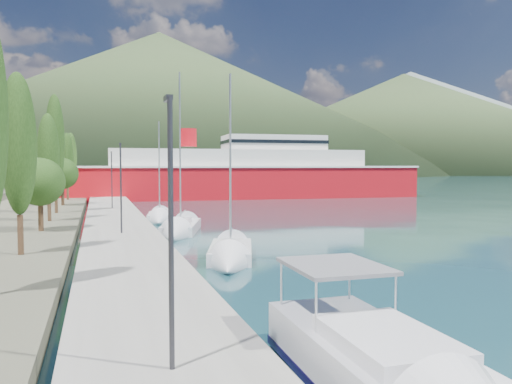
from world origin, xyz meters
name	(u,v)px	position (x,y,z in m)	size (l,w,h in m)	color
ground	(137,185)	(0.00, 120.00, 0.00)	(1400.00, 1400.00, 0.00)	#183F47
quay	(116,222)	(-9.00, 26.00, 0.40)	(5.00, 88.00, 0.80)	gray
hills_far	(216,110)	(138.59, 618.73, 77.39)	(1480.00, 900.00, 180.00)	slate
hills_near	(236,112)	(98.04, 372.50, 49.18)	(1010.00, 520.00, 115.00)	#374B29
tree_row	(54,160)	(-14.35, 31.49, 5.86)	(3.63, 66.02, 11.61)	#47301E
lamp_posts	(121,185)	(-9.00, 14.76, 4.08)	(0.15, 45.22, 6.06)	#2D2D33
sailboat_near	(230,259)	(-3.79, 6.83, 0.31)	(4.55, 8.27, 11.39)	silver
sailboat_mid	(177,231)	(-4.75, 18.79, 0.33)	(5.13, 9.80, 13.65)	silver
sailboat_far	(159,219)	(-4.97, 28.44, 0.30)	(3.30, 7.40, 10.50)	silver
ferry	(240,176)	(12.37, 61.72, 3.65)	(61.00, 16.38, 11.98)	red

